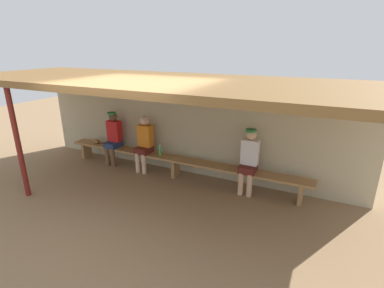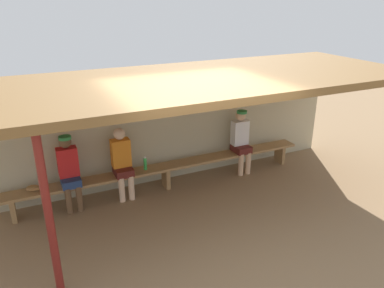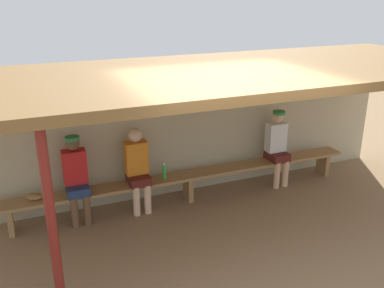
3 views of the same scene
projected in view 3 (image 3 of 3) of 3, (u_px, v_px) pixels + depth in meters
ground_plane at (230, 248)px, 5.85m from camera, size 24.00×24.00×0.00m
back_wall at (178, 129)px, 7.20m from camera, size 8.00×0.20×2.20m
dugout_roof at (211, 75)px, 5.67m from camera, size 8.00×2.80×0.12m
support_post at (53, 233)px, 4.18m from camera, size 0.10×0.10×2.20m
bench at (188, 178)px, 7.06m from camera, size 6.00×0.36×0.46m
player_shirtless_tan at (76, 175)px, 6.30m from camera, size 0.34×0.42×1.34m
player_near_post at (277, 144)px, 7.54m from camera, size 0.34×0.42×1.34m
player_in_white at (138, 167)px, 6.64m from camera, size 0.34×0.42×1.34m
water_bottle_orange at (164, 171)px, 6.85m from camera, size 0.06×0.06×0.26m
baseball_glove_tan at (34, 197)px, 6.19m from camera, size 0.29×0.26×0.09m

